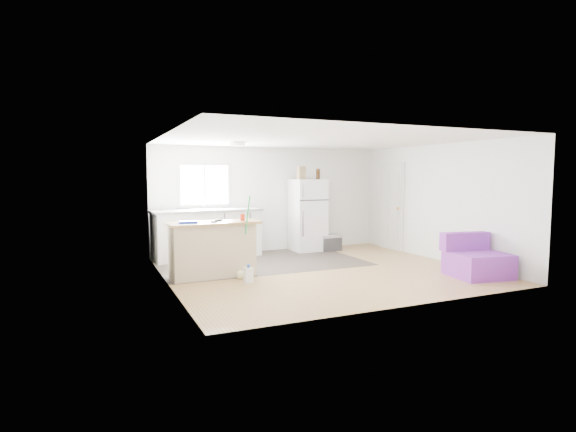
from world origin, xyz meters
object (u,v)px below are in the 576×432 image
Objects in this scene: refrigerator at (308,215)px; cardboard_box at (301,173)px; kitchen_cabinets at (207,233)px; cooler at (330,242)px; peninsula at (213,249)px; mop at (242,265)px; purple_seat at (476,261)px; red_cup at (243,217)px; bottle_right at (318,174)px; cleaner_jug at (249,275)px; blue_tray at (188,222)px; bottle_left at (318,174)px.

cardboard_box reaches higher than refrigerator.
kitchen_cabinets reaches higher than cooler.
peninsula is 0.58m from mop.
mop reaches higher than peninsula.
cardboard_box is (2.57, 1.83, 1.33)m from peninsula.
mop is at bearing 167.91° from purple_seat.
cooler is 4.26× the size of red_cup.
cardboard_box is (-1.63, 3.64, 1.55)m from purple_seat.
refrigerator is 6.67× the size of bottle_right.
blue_tray is at bearing 136.80° from cleaner_jug.
cooler is 2.04× the size of bottle_right.
bottle_left reaches higher than blue_tray.
peninsula is at bearing 166.18° from purple_seat.
refrigerator is (2.38, -0.00, 0.31)m from kitchen_cabinets.
bottle_left reaches higher than refrigerator.
refrigerator is 2.87m from red_cup.
mop is at bearing -136.99° from refrigerator.
cleaner_jug is 0.21× the size of mop.
kitchen_cabinets is 7.83× the size of cleaner_jug.
kitchen_cabinets is 19.85× the size of red_cup.
cleaner_jug is at bearing -36.65° from blue_tray.
bottle_right is at bearing -1.36° from cardboard_box.
cardboard_box is at bearing 32.80° from peninsula.
refrigerator reaches higher than cooler.
cleaner_jug is 2.53× the size of red_cup.
peninsula is at bearing 133.36° from mop.
purple_seat is at bearing -26.34° from red_cup.
refrigerator is at bearing 175.53° from bottle_right.
kitchen_cabinets is 2.93m from bottle_right.
kitchen_cabinets reaches higher than blue_tray.
purple_seat is 4.15m from red_cup.
purple_seat is 8.57× the size of red_cup.
red_cup is at bearing -2.74° from peninsula.
refrigerator is at bearing 121.25° from purple_seat.
purple_seat is (0.99, -3.41, 0.08)m from cooler.
bottle_right reaches higher than cooler.
bottle_left reaches higher than peninsula.
purple_seat reaches higher than cooler.
red_cup is (-2.66, -1.61, 0.83)m from cooler.
cardboard_box is at bearing 178.64° from bottle_right.
kitchen_cabinets is 1.50× the size of peninsula.
peninsula is at bearing -148.98° from bottle_left.
kitchen_cabinets is at bearing 84.84° from cleaner_jug.
blue_tray is at bearing -149.22° from refrigerator.
purple_seat is 0.72× the size of mop.
cooler is at bearing -26.88° from refrigerator.
cooler is 1.70× the size of blue_tray.
cooler is at bearing -19.54° from cardboard_box.
peninsula is at bearing -144.47° from cardboard_box.
cardboard_box is 1.20× the size of bottle_right.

